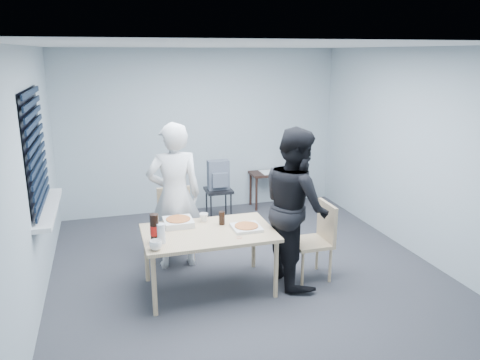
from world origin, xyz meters
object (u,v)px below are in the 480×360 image
object	(u,v)px
person_white	(175,196)
mug_b	(204,217)
side_table	(276,176)
stool	(218,196)
mug_a	(156,245)
chair_right	(318,235)
soda_bottle	(155,229)
backpack	(218,175)
person_black	(296,206)
dining_table	(209,236)
chair_far	(176,218)

from	to	relation	value
person_white	mug_b	world-z (taller)	person_white
side_table	stool	world-z (taller)	side_table
mug_a	chair_right	bearing A→B (deg)	8.06
mug_a	soda_bottle	distance (m)	0.21
stool	backpack	world-z (taller)	backpack
chair_right	person_white	size ratio (longest dim) A/B	0.50
side_table	person_black	bearing A→B (deg)	-106.44
person_black	backpack	distance (m)	2.07
backpack	mug_a	size ratio (longest dim) A/B	3.58
chair_right	mug_a	size ratio (longest dim) A/B	7.24
dining_table	backpack	size ratio (longest dim) A/B	3.17
person_white	mug_a	size ratio (longest dim) A/B	14.39
backpack	soda_bottle	bearing A→B (deg)	-123.36
chair_far	backpack	size ratio (longest dim) A/B	2.02
person_black	side_table	world-z (taller)	person_black
person_black	dining_table	bearing A→B (deg)	86.77
dining_table	stool	bearing A→B (deg)	73.16
mug_b	mug_a	bearing A→B (deg)	-133.53
chair_far	mug_b	size ratio (longest dim) A/B	8.90
chair_far	mug_b	world-z (taller)	chair_far
dining_table	side_table	size ratio (longest dim) A/B	1.56
side_table	stool	distance (m)	1.26
person_white	side_table	size ratio (longest dim) A/B	1.99
chair_far	side_table	bearing A→B (deg)	38.53
side_table	soda_bottle	size ratio (longest dim) A/B	2.99
backpack	person_black	bearing A→B (deg)	-83.61
person_black	backpack	xyz separation A→B (m)	(-0.38, 2.03, -0.13)
backpack	mug_a	xyz separation A→B (m)	(-1.20, -2.31, -0.03)
person_white	stool	world-z (taller)	person_white
side_table	mug_a	bearing A→B (deg)	-129.32
dining_table	person_white	distance (m)	0.79
person_black	stool	size ratio (longest dim) A/B	3.29
mug_a	mug_b	size ratio (longest dim) A/B	1.23
side_table	stool	bearing A→B (deg)	-154.88
person_black	mug_b	xyz separation A→B (m)	(-0.96, 0.37, -0.16)
stool	dining_table	bearing A→B (deg)	-106.84
person_white	person_black	world-z (taller)	same
dining_table	person_black	bearing A→B (deg)	-3.23
soda_bottle	dining_table	bearing A→B (deg)	13.59
mug_b	chair_right	bearing A→B (deg)	-17.16
backpack	person_white	bearing A→B (deg)	-127.82
person_black	mug_b	world-z (taller)	person_black
chair_right	stool	world-z (taller)	chair_right
person_black	person_white	bearing A→B (deg)	58.49
dining_table	stool	size ratio (longest dim) A/B	2.59
dining_table	person_black	xyz separation A→B (m)	(0.98, -0.06, 0.27)
stool	mug_a	xyz separation A→B (m)	(-1.20, -2.32, 0.30)
side_table	mug_b	bearing A→B (deg)	-127.98
dining_table	side_table	world-z (taller)	dining_table
backpack	soda_bottle	size ratio (longest dim) A/B	1.48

